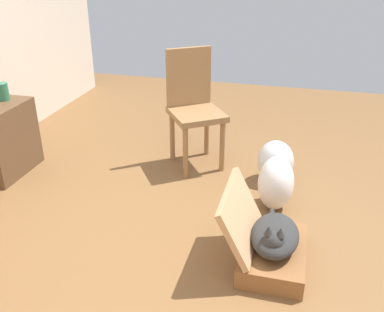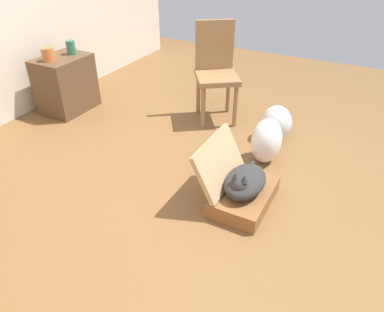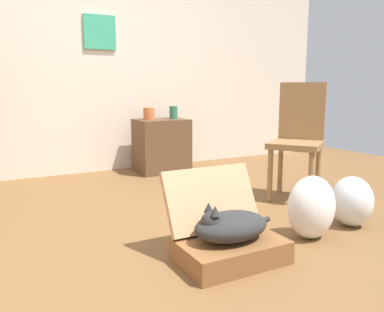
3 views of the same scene
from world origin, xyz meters
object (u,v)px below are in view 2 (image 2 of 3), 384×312
side_table (66,84)px  chair (216,69)px  vase_short (71,47)px  cat (245,181)px  vase_tall (48,54)px  plastic_bag_white (267,141)px  plastic_bag_clear (276,123)px  suitcase_base (244,196)px

side_table → chair: (0.60, -1.52, 0.23)m
vase_short → side_table: bearing=169.2°
cat → chair: size_ratio=0.52×
vase_tall → vase_short: size_ratio=0.92×
cat → plastic_bag_white: 0.65m
side_table → vase_tall: bearing=174.3°
plastic_bag_white → vase_short: vase_short is taller
cat → vase_short: size_ratio=3.55×
plastic_bag_white → chair: size_ratio=0.41×
plastic_bag_white → side_table: size_ratio=0.68×
plastic_bag_clear → side_table: (-0.43, 2.24, 0.12)m
plastic_bag_white → vase_tall: 2.34m
cat → plastic_bag_clear: size_ratio=1.47×
plastic_bag_white → side_table: 2.28m
plastic_bag_clear → cat: bearing=-175.5°
plastic_bag_white → vase_short: 2.30m
side_table → vase_tall: size_ratio=4.50×
chair → suitcase_base: bearing=-91.6°
plastic_bag_clear → chair: 0.83m
chair → plastic_bag_white: bearing=-72.7°
cat → chair: bearing=33.4°
suitcase_base → side_table: side_table is taller
plastic_bag_white → vase_short: (0.13, 2.25, 0.46)m
plastic_bag_white → plastic_bag_clear: plastic_bag_white is taller
plastic_bag_clear → vase_tall: size_ratio=2.62×
side_table → plastic_bag_clear: bearing=-79.3°
plastic_bag_clear → vase_short: size_ratio=2.41×
suitcase_base → side_table: (0.62, 2.33, 0.23)m
suitcase_base → plastic_bag_white: plastic_bag_white is taller
suitcase_base → side_table: 2.42m
plastic_bag_white → vase_short: size_ratio=2.81×
side_table → vase_tall: 0.39m
plastic_bag_white → vase_short: bearing=86.8°
plastic_bag_white → plastic_bag_clear: size_ratio=1.16×
vase_tall → plastic_bag_clear: bearing=-75.9°
plastic_bag_clear → chair: size_ratio=0.35×
vase_tall → vase_short: 0.28m
side_table → cat: bearing=-105.2°
cat → side_table: size_ratio=0.86×
plastic_bag_white → side_table: (-0.01, 2.28, 0.10)m
suitcase_base → plastic_bag_clear: size_ratio=1.65×
vase_short → chair: size_ratio=0.15×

